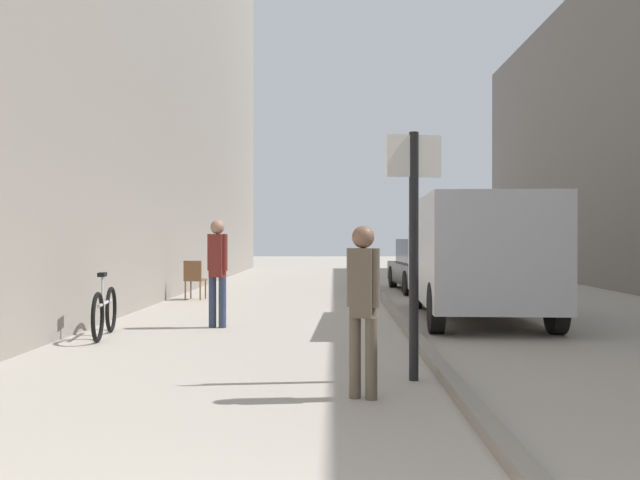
# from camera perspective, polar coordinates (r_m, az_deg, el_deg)

# --- Properties ---
(ground_plane) EXTENTS (80.00, 80.00, 0.00)m
(ground_plane) POSITION_cam_1_polar(r_m,az_deg,el_deg) (14.13, -0.49, -5.87)
(ground_plane) COLOR #A8A093
(kerb_strip) EXTENTS (0.16, 40.00, 0.12)m
(kerb_strip) POSITION_cam_1_polar(r_m,az_deg,el_deg) (14.16, 5.94, -5.61)
(kerb_strip) COLOR gray
(kerb_strip) RESTS_ON ground_plane
(pedestrian_main_foreground) EXTENTS (0.35, 0.25, 1.78)m
(pedestrian_main_foreground) POSITION_cam_1_polar(r_m,az_deg,el_deg) (11.53, -8.50, -2.11)
(pedestrian_main_foreground) COLOR #2D3851
(pedestrian_main_foreground) RESTS_ON ground_plane
(pedestrian_mid_block) EXTENTS (0.30, 0.24, 1.61)m
(pedestrian_mid_block) POSITION_cam_1_polar(r_m,az_deg,el_deg) (6.40, 3.59, -4.90)
(pedestrian_mid_block) COLOR brown
(pedestrian_mid_block) RESTS_ON ground_plane
(delivery_van) EXTENTS (2.24, 5.47, 2.20)m
(delivery_van) POSITION_cam_1_polar(r_m,az_deg,el_deg) (12.83, 12.78, -1.14)
(delivery_van) COLOR #B7B7BC
(delivery_van) RESTS_ON ground_plane
(parked_car) EXTENTS (2.01, 4.28, 1.45)m
(parked_car) POSITION_cam_1_polar(r_m,az_deg,el_deg) (19.42, 9.02, -2.10)
(parked_car) COLOR black
(parked_car) RESTS_ON ground_plane
(street_sign_post) EXTENTS (0.59, 0.17, 2.60)m
(street_sign_post) POSITION_cam_1_polar(r_m,az_deg,el_deg) (7.25, 7.78, 0.59)
(street_sign_post) COLOR black
(street_sign_post) RESTS_ON ground_plane
(bicycle_leaning) EXTENTS (0.31, 1.76, 0.98)m
(bicycle_leaning) POSITION_cam_1_polar(r_m,az_deg,el_deg) (10.85, -17.42, -5.70)
(bicycle_leaning) COLOR black
(bicycle_leaning) RESTS_ON ground_plane
(cafe_chair_near_window) EXTENTS (0.50, 0.50, 0.94)m
(cafe_chair_near_window) POSITION_cam_1_polar(r_m,az_deg,el_deg) (16.78, -10.39, -3.03)
(cafe_chair_near_window) COLOR brown
(cafe_chair_near_window) RESTS_ON ground_plane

